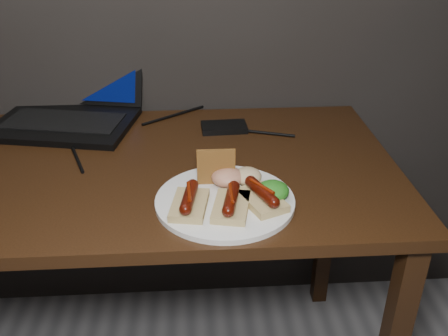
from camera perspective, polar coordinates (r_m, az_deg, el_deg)
desk at (r=1.30m, az=-12.22°, el=-3.14°), size 1.40×0.70×0.75m
laptop at (r=1.54m, az=-17.15°, el=7.21°), size 0.44×0.42×0.25m
hard_drive at (r=1.41m, az=0.01°, el=4.69°), size 0.13×0.08×0.02m
desk_cables at (r=1.40m, az=-13.49°, el=3.51°), size 1.00×0.41×0.01m
plate at (r=1.07m, az=0.10°, el=-3.77°), size 0.30×0.30×0.01m
bread_sausage_left at (r=1.03m, az=-3.98°, el=-3.83°), size 0.09×0.12×0.04m
bread_sausage_center at (r=1.02m, az=0.82°, el=-4.03°), size 0.09×0.13×0.04m
bread_sausage_right at (r=1.05m, az=4.33°, el=-3.24°), size 0.11×0.13×0.04m
crispbread at (r=1.10m, az=-0.91°, el=0.14°), size 0.09×0.01×0.08m
salad_greens at (r=1.07m, az=5.60°, el=-2.59°), size 0.07×0.07×0.04m
salsa_mound at (r=1.11m, az=0.39°, el=-1.03°), size 0.07×0.07×0.04m
coleslaw_mound at (r=1.12m, az=2.69°, el=-0.94°), size 0.06×0.06×0.04m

